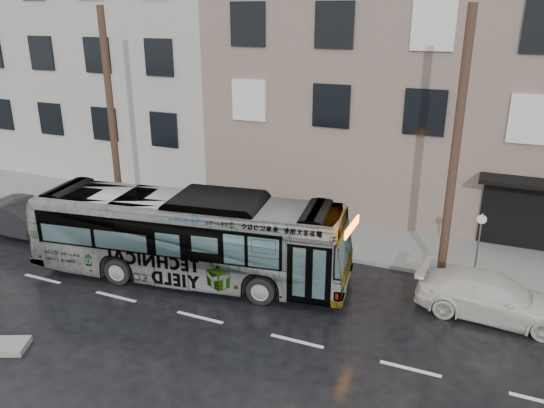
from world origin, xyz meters
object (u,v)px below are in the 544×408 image
Objects in this scene: utility_pole_rear at (111,118)px; dark_sedan at (23,218)px; sign_post at (478,246)px; white_sedan at (493,297)px; utility_pole_front at (456,149)px; bus at (188,236)px.

dark_sedan is (-2.59, -3.08, -3.89)m from utility_pole_rear.
white_sedan is (0.64, -2.18, -0.69)m from sign_post.
dark_sedan is at bearing 95.92° from white_sedan.
utility_pole_front is at bearing 41.69° from white_sedan.
sign_post reaches higher than white_sedan.
utility_pole_front reaches higher than white_sedan.
utility_pole_rear is 15.46m from sign_post.
white_sedan is at bearing -7.89° from utility_pole_rear.
sign_post is 0.52× the size of dark_sedan.
bus reaches higher than sign_post.
dark_sedan is (-17.69, -3.08, -0.59)m from sign_post.
bus reaches higher than dark_sedan.
sign_post is 2.38m from white_sedan.
utility_pole_rear is at bearing 50.49° from bus.
utility_pole_front is 3.75× the size of sign_post.
utility_pole_rear is (-14.00, 0.00, 0.00)m from utility_pole_front.
sign_post is at bearing -82.52° from dark_sedan.
bus is at bearing -158.93° from sign_post.
bus is at bearing -95.79° from dark_sedan.
bus is 8.45m from dark_sedan.
bus is (5.82, -3.58, -3.09)m from utility_pole_rear.
sign_post is at bearing -76.84° from bus.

